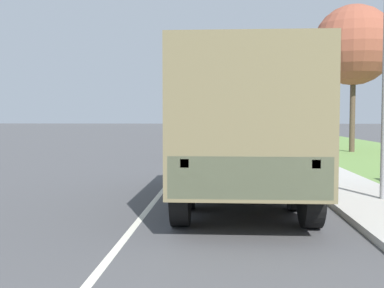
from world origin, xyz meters
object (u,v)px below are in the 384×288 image
car_nearest_ahead (227,143)px  car_second_ahead (233,137)px  car_farthest_ahead (224,124)px  car_third_ahead (185,130)px  car_fourth_ahead (221,127)px  military_truck (241,123)px

car_nearest_ahead → car_second_ahead: car_nearest_ahead is taller
car_farthest_ahead → car_third_ahead: bearing=-99.3°
car_fourth_ahead → car_farthest_ahead: (0.43, 15.29, 0.06)m
car_nearest_ahead → car_third_ahead: car_nearest_ahead is taller
military_truck → car_farthest_ahead: (0.01, 56.49, -0.91)m
military_truck → car_third_ahead: 33.98m
car_nearest_ahead → car_farthest_ahead: 45.72m
car_nearest_ahead → car_fourth_ahead: car_fourth_ahead is taller
car_second_ahead → military_truck: bearing=-90.9°
car_nearest_ahead → car_farthest_ahead: size_ratio=1.13×
military_truck → car_fourth_ahead: (-0.41, 41.20, -0.96)m
military_truck → car_nearest_ahead: size_ratio=1.54×
car_fourth_ahead → military_truck: bearing=-89.4°
car_second_ahead → car_fourth_ahead: bearing=91.8°
car_farthest_ahead → car_fourth_ahead: bearing=-91.6°
car_nearest_ahead → car_third_ahead: size_ratio=1.11×
car_nearest_ahead → car_farthest_ahead: bearing=89.8°
car_farthest_ahead → military_truck: bearing=-90.0°
car_third_ahead → car_fourth_ahead: 8.13m
car_nearest_ahead → car_fourth_ahead: size_ratio=1.00×
car_second_ahead → car_third_ahead: 15.81m
military_truck → car_nearest_ahead: bearing=90.7°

